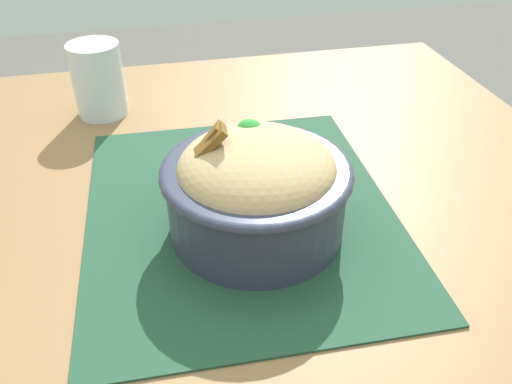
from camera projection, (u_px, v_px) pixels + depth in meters
table at (236, 277)px, 0.64m from camera, size 1.05×0.99×0.72m
placemat at (240, 211)px, 0.63m from camera, size 0.44×0.37×0.00m
bowl at (256, 185)px, 0.57m from camera, size 0.23×0.23×0.13m
fork at (230, 175)px, 0.69m from camera, size 0.03×0.14×0.00m
drinking_glass at (99, 84)px, 0.81m from camera, size 0.08×0.08×0.11m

